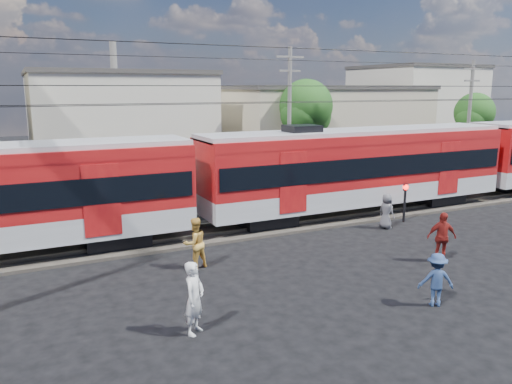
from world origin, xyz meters
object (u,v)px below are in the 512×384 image
Objects in this scene: pedestrian_c at (436,280)px; pedestrian_a at (194,298)px; car_silver at (488,164)px; crossing_signal at (405,196)px; commuter_train at (361,166)px.

pedestrian_a is at bearing 14.96° from pedestrian_c.
pedestrian_c is (6.73, -1.43, -0.17)m from pedestrian_a.
car_silver is at bearing -116.39° from pedestrian_c.
car_silver is at bearing 27.72° from crossing_signal.
pedestrian_c is at bearing -56.21° from pedestrian_a.
pedestrian_a is 13.64m from crossing_signal.
commuter_train reaches higher than car_silver.
pedestrian_a reaches higher than pedestrian_c.
crossing_signal is (5.52, 7.41, 0.48)m from pedestrian_c.
crossing_signal is (-15.11, -7.94, 0.58)m from car_silver.
crossing_signal is at bearing -99.74° from pedestrian_c.
crossing_signal reaches higher than pedestrian_c.
pedestrian_a is at bearing -144.31° from commuter_train.
pedestrian_c is 25.72m from car_silver.
pedestrian_c is at bearing 130.52° from car_silver.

